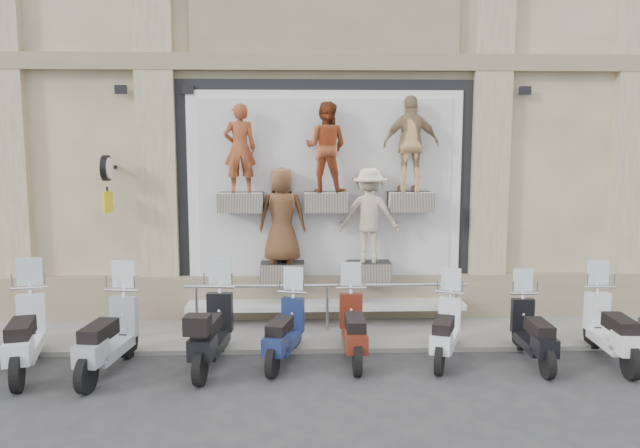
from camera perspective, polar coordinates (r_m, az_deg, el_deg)
The scene contains 14 objects.
ground at distance 9.39m, azimuth 1.25°, elevation -13.80°, with size 90.00×90.00×0.00m, color #2F2F32.
sidewalk at distance 11.36m, azimuth 0.63°, elevation -9.75°, with size 16.00×2.20×0.08m, color gray.
building at distance 15.95m, azimuth -0.19°, elevation 16.88°, with size 14.00×8.60×12.00m, color beige, non-canonical shape.
shop_vitrine at distance 11.54m, azimuth 1.03°, elevation 2.44°, with size 5.60×0.84×4.30m.
guard_rail at distance 11.14m, azimuth 0.66°, elevation -7.82°, with size 5.06×0.10×0.93m, color #9EA0A5, non-canonical shape.
clock_sign_bracket at distance 11.72m, azimuth -18.91°, elevation 4.13°, with size 0.10×0.80×1.02m.
scooter_b at distance 10.25m, azimuth -25.43°, elevation -7.93°, with size 0.58×2.00×1.63m, color silver, non-canonical shape.
scooter_c at distance 9.76m, azimuth -18.87°, elevation -8.48°, with size 0.57×1.95×1.59m, color gray, non-canonical shape.
scooter_d at distance 9.64m, azimuth -9.92°, elevation -8.40°, with size 0.56×1.94×1.57m, color black, non-canonical shape.
scooter_e at distance 9.73m, azimuth -3.30°, elevation -8.67°, with size 0.50×1.73×1.41m, color #16224E, non-canonical shape.
scooter_f at distance 9.83m, azimuth 3.10°, elevation -8.34°, with size 0.52×1.80×1.46m, color #561A0E, non-canonical shape.
scooter_g at distance 9.99m, azimuth 11.43°, elevation -8.45°, with size 0.50×1.70×1.38m, color silver, non-canonical shape.
scooter_h at distance 10.24m, azimuth 18.97°, elevation -8.31°, with size 0.50×1.70×1.38m, color black, non-canonical shape.
scooter_i at distance 10.70m, azimuth 25.18°, elevation -7.59°, with size 0.54×1.86×1.51m, color silver, non-canonical shape.
Camera 1 is at (-0.51, -8.73, 3.43)m, focal length 35.00 mm.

